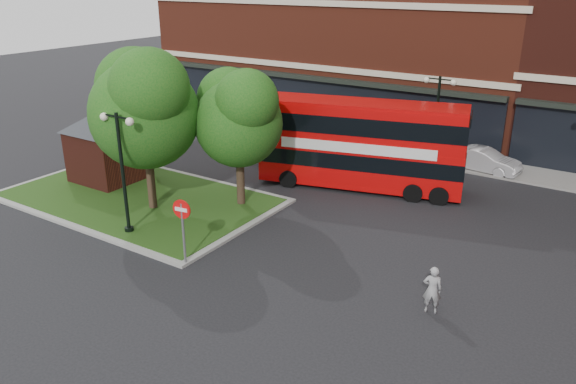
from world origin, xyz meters
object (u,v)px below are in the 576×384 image
Objects in this scene: car_white at (484,160)px; woman at (432,290)px; bus at (361,139)px; car_silver at (384,148)px.

woman is at bearing -164.52° from car_white.
bus reaches higher than woman.
car_silver is at bearing 84.00° from bus.
bus is 2.65× the size of car_white.
car_silver reaches higher than car_white.
car_silver is 1.17× the size of car_white.
car_white is at bearing -99.48° from woman.
woman is 14.55m from car_white.
woman is at bearing -66.71° from bus.
car_silver is 5.29m from car_white.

